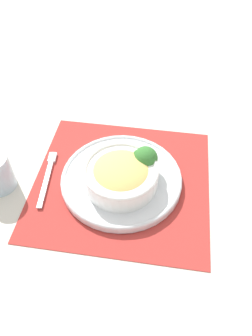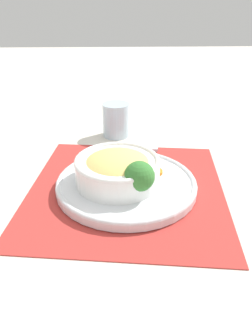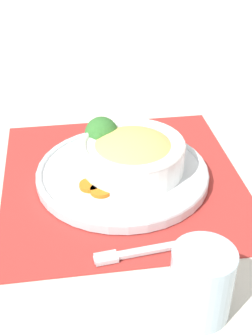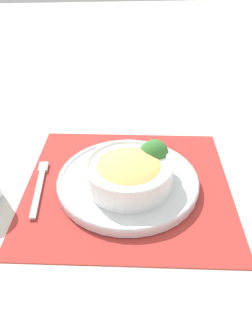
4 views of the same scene
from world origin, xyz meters
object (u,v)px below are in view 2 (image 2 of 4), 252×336
(water_glass, at_px, (116,122))
(bowl, at_px, (117,168))
(broccoli_floret, at_px, (139,177))
(fork, at_px, (130,149))

(water_glass, bearing_deg, bowl, 0.26)
(broccoli_floret, distance_m, fork, 0.25)
(broccoli_floret, height_order, water_glass, same)
(fork, bearing_deg, bowl, -10.17)
(bowl, xyz_separation_m, water_glass, (-0.30, -0.00, -0.01))
(bowl, relative_size, fork, 0.98)
(bowl, height_order, broccoli_floret, broccoli_floret)
(bowl, relative_size, broccoli_floret, 2.36)
(bowl, height_order, water_glass, water_glass)
(bowl, height_order, fork, bowl)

